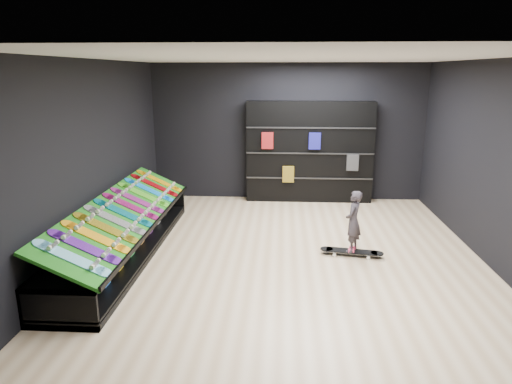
# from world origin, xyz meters

# --- Properties ---
(floor) EXTENTS (6.00, 7.00, 0.01)m
(floor) POSITION_xyz_m (0.00, 0.00, 0.00)
(floor) COLOR beige
(floor) RESTS_ON ground
(ceiling) EXTENTS (6.00, 7.00, 0.01)m
(ceiling) POSITION_xyz_m (0.00, 0.00, 3.00)
(ceiling) COLOR white
(ceiling) RESTS_ON ground
(wall_back) EXTENTS (6.00, 0.02, 3.00)m
(wall_back) POSITION_xyz_m (0.00, 3.50, 1.50)
(wall_back) COLOR black
(wall_back) RESTS_ON ground
(wall_front) EXTENTS (6.00, 0.02, 3.00)m
(wall_front) POSITION_xyz_m (0.00, -3.50, 1.50)
(wall_front) COLOR black
(wall_front) RESTS_ON ground
(wall_left) EXTENTS (0.02, 7.00, 3.00)m
(wall_left) POSITION_xyz_m (-3.00, 0.00, 1.50)
(wall_left) COLOR black
(wall_left) RESTS_ON ground
(wall_right) EXTENTS (0.02, 7.00, 3.00)m
(wall_right) POSITION_xyz_m (3.00, 0.00, 1.50)
(wall_right) COLOR black
(wall_right) RESTS_ON ground
(display_rack) EXTENTS (0.90, 4.50, 0.50)m
(display_rack) POSITION_xyz_m (-2.55, 0.00, 0.25)
(display_rack) COLOR black
(display_rack) RESTS_ON ground
(turf_ramp) EXTENTS (0.92, 4.50, 0.46)m
(turf_ramp) POSITION_xyz_m (-2.50, 0.00, 0.71)
(turf_ramp) COLOR #14600F
(turf_ramp) RESTS_ON display_rack
(back_shelving) EXTENTS (2.75, 0.32, 2.20)m
(back_shelving) POSITION_xyz_m (0.49, 3.32, 1.10)
(back_shelving) COLOR black
(back_shelving) RESTS_ON ground
(floor_skateboard) EXTENTS (1.00, 0.38, 0.09)m
(floor_skateboard) POSITION_xyz_m (1.01, 0.13, 0.04)
(floor_skateboard) COLOR black
(floor_skateboard) RESTS_ON ground
(child) EXTENTS (0.23, 0.26, 0.58)m
(child) POSITION_xyz_m (1.01, 0.13, 0.38)
(child) COLOR black
(child) RESTS_ON floor_skateboard
(display_board_0) EXTENTS (0.93, 0.22, 0.50)m
(display_board_0) POSITION_xyz_m (-2.49, -1.90, 0.74)
(display_board_0) COLOR #0CB2E5
(display_board_0) RESTS_ON turf_ramp
(display_board_1) EXTENTS (0.93, 0.22, 0.50)m
(display_board_1) POSITION_xyz_m (-2.49, -1.55, 0.74)
(display_board_1) COLOR purple
(display_board_1) RESTS_ON turf_ramp
(display_board_2) EXTENTS (0.93, 0.22, 0.50)m
(display_board_2) POSITION_xyz_m (-2.49, -1.21, 0.74)
(display_board_2) COLOR orange
(display_board_2) RESTS_ON turf_ramp
(display_board_3) EXTENTS (0.93, 0.22, 0.50)m
(display_board_3) POSITION_xyz_m (-2.49, -0.86, 0.74)
(display_board_3) COLOR yellow
(display_board_3) RESTS_ON turf_ramp
(display_board_4) EXTENTS (0.93, 0.22, 0.50)m
(display_board_4) POSITION_xyz_m (-2.49, -0.52, 0.74)
(display_board_4) COLOR black
(display_board_4) RESTS_ON turf_ramp
(display_board_5) EXTENTS (0.93, 0.22, 0.50)m
(display_board_5) POSITION_xyz_m (-2.49, -0.17, 0.74)
(display_board_5) COLOR #0C8C99
(display_board_5) RESTS_ON turf_ramp
(display_board_6) EXTENTS (0.93, 0.22, 0.50)m
(display_board_6) POSITION_xyz_m (-2.49, 0.17, 0.74)
(display_board_6) COLOR #E5198C
(display_board_6) RESTS_ON turf_ramp
(display_board_7) EXTENTS (0.93, 0.22, 0.50)m
(display_board_7) POSITION_xyz_m (-2.49, 0.52, 0.74)
(display_board_7) COLOR #2626BF
(display_board_7) RESTS_ON turf_ramp
(display_board_8) EXTENTS (0.93, 0.22, 0.50)m
(display_board_8) POSITION_xyz_m (-2.49, 0.86, 0.74)
(display_board_8) COLOR green
(display_board_8) RESTS_ON turf_ramp
(display_board_9) EXTENTS (0.93, 0.22, 0.50)m
(display_board_9) POSITION_xyz_m (-2.49, 1.21, 0.74)
(display_board_9) COLOR blue
(display_board_9) RESTS_ON turf_ramp
(display_board_10) EXTENTS (0.93, 0.22, 0.50)m
(display_board_10) POSITION_xyz_m (-2.49, 1.55, 0.74)
(display_board_10) COLOR red
(display_board_10) RESTS_ON turf_ramp
(display_board_11) EXTENTS (0.93, 0.22, 0.50)m
(display_board_11) POSITION_xyz_m (-2.49, 1.90, 0.74)
(display_board_11) COLOR yellow
(display_board_11) RESTS_ON turf_ramp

